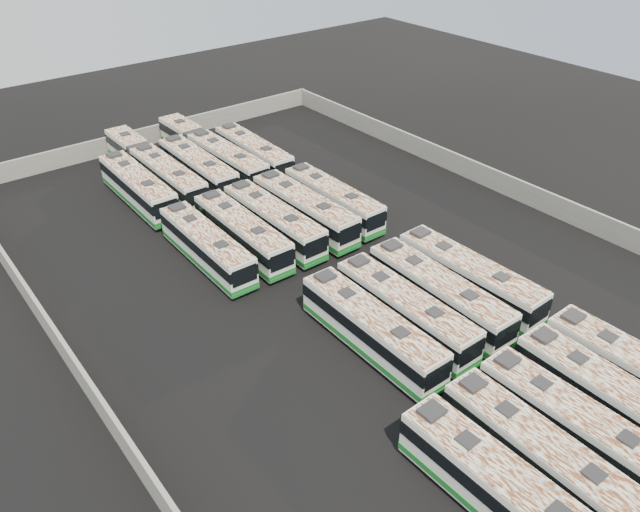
{
  "coord_description": "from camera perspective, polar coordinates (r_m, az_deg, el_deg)",
  "views": [
    {
      "loc": [
        -28.5,
        -32.33,
        29.75
      ],
      "look_at": [
        -1.61,
        1.85,
        1.6
      ],
      "focal_mm": 35.0,
      "sensor_mm": 36.0,
      "label": 1
    }
  ],
  "objects": [
    {
      "name": "bus_front_left",
      "position": [
        38.0,
        19.69,
        -17.06
      ],
      "size": [
        2.87,
        12.62,
        3.54
      ],
      "rotation": [
        0.0,
        0.0,
        -0.02
      ],
      "color": "silver",
      "rests_on": "ground"
    },
    {
      "name": "bus_midback_center",
      "position": [
        56.51,
        -4.26,
        3.2
      ],
      "size": [
        2.71,
        12.63,
        3.56
      ],
      "rotation": [
        0.0,
        0.0,
        0.0
      ],
      "color": "silver",
      "rests_on": "ground"
    },
    {
      "name": "bus_front_far_left",
      "position": [
        35.87,
        16.64,
        -20.12
      ],
      "size": [
        2.9,
        12.91,
        3.63
      ],
      "rotation": [
        0.0,
        0.0,
        0.01
      ],
      "color": "silver",
      "rests_on": "ground"
    },
    {
      "name": "bus_back_right",
      "position": [
        71.51,
        -9.92,
        9.4
      ],
      "size": [
        3.01,
        19.4,
        3.51
      ],
      "rotation": [
        0.0,
        0.0,
        0.02
      ],
      "color": "silver",
      "rests_on": "ground"
    },
    {
      "name": "bus_back_left",
      "position": [
        69.04,
        -14.94,
        7.89
      ],
      "size": [
        2.68,
        19.38,
        3.52
      ],
      "rotation": [
        0.0,
        0.0,
        -0.0
      ],
      "color": "silver",
      "rests_on": "ground"
    },
    {
      "name": "bus_back_far_left",
      "position": [
        64.83,
        -16.3,
        6.04
      ],
      "size": [
        2.87,
        12.89,
        3.63
      ],
      "rotation": [
        0.0,
        0.0,
        -0.01
      ],
      "color": "silver",
      "rests_on": "ground"
    },
    {
      "name": "ground",
      "position": [
        52.37,
        2.63,
        -1.74
      ],
      "size": [
        140.0,
        140.0,
        0.0
      ],
      "primitive_type": "plane",
      "color": "black",
      "rests_on": "ground"
    },
    {
      "name": "bus_midfront_far_right",
      "position": [
        50.15,
        13.47,
        -1.92
      ],
      "size": [
        2.97,
        12.89,
        3.62
      ],
      "rotation": [
        0.0,
        0.0,
        0.02
      ],
      "color": "silver",
      "rests_on": "ground"
    },
    {
      "name": "bus_midfront_right",
      "position": [
        47.83,
        10.78,
        -3.44
      ],
      "size": [
        3.01,
        12.94,
        3.63
      ],
      "rotation": [
        0.0,
        0.0,
        -0.02
      ],
      "color": "silver",
      "rests_on": "ground"
    },
    {
      "name": "bus_front_center",
      "position": [
        40.26,
        22.45,
        -14.34
      ],
      "size": [
        2.83,
        12.49,
        3.51
      ],
      "rotation": [
        0.0,
        0.0,
        0.02
      ],
      "color": "silver",
      "rests_on": "ground"
    },
    {
      "name": "bus_back_far_right",
      "position": [
        70.37,
        -6.1,
        9.32
      ],
      "size": [
        2.94,
        12.48,
        3.5
      ],
      "rotation": [
        0.0,
        0.0,
        -0.02
      ],
      "color": "silver",
      "rests_on": "ground"
    },
    {
      "name": "bus_midback_right",
      "position": [
        58.15,
        -1.43,
        4.24
      ],
      "size": [
        2.93,
        12.9,
        3.62
      ],
      "rotation": [
        0.0,
        0.0,
        0.02
      ],
      "color": "silver",
      "rests_on": "ground"
    },
    {
      "name": "bus_midback_left",
      "position": [
        55.05,
        -7.12,
        2.12
      ],
      "size": [
        2.84,
        12.54,
        3.52
      ],
      "rotation": [
        0.0,
        0.0,
        -0.02
      ],
      "color": "silver",
      "rests_on": "ground"
    },
    {
      "name": "bus_midfront_left",
      "position": [
        43.94,
        4.73,
        -6.69
      ],
      "size": [
        2.82,
        12.66,
        3.56
      ],
      "rotation": [
        0.0,
        0.0,
        -0.01
      ],
      "color": "silver",
      "rests_on": "ground"
    },
    {
      "name": "bus_midback_far_left",
      "position": [
        53.67,
        -10.31,
        0.9
      ],
      "size": [
        2.75,
        12.31,
        3.46
      ],
      "rotation": [
        0.0,
        0.0,
        -0.01
      ],
      "color": "silver",
      "rests_on": "ground"
    },
    {
      "name": "bus_midfront_center",
      "position": [
        45.89,
        7.78,
        -4.96
      ],
      "size": [
        2.72,
        12.54,
        3.53
      ],
      "rotation": [
        0.0,
        0.0,
        -0.01
      ],
      "color": "silver",
      "rests_on": "ground"
    },
    {
      "name": "bus_front_right",
      "position": [
        42.61,
        25.19,
        -11.98
      ],
      "size": [
        3.01,
        12.79,
        3.59
      ],
      "rotation": [
        0.0,
        0.0,
        -0.03
      ],
      "color": "silver",
      "rests_on": "ground"
    },
    {
      "name": "bus_back_center",
      "position": [
        67.51,
        -11.09,
        7.87
      ],
      "size": [
        2.9,
        12.83,
        3.61
      ],
      "rotation": [
        0.0,
        0.0,
        -0.02
      ],
      "color": "silver",
      "rests_on": "ground"
    },
    {
      "name": "perimeter_wall",
      "position": [
        51.75,
        2.66,
        -0.74
      ],
      "size": [
        45.2,
        73.2,
        2.2
      ],
      "color": "slate",
      "rests_on": "ground"
    },
    {
      "name": "bus_midback_far_right",
      "position": [
        60.12,
        1.2,
        5.17
      ],
      "size": [
        2.61,
        12.27,
        3.46
      ],
      "rotation": [
        0.0,
        0.0,
        0.0
      ],
      "color": "silver",
      "rests_on": "ground"
    }
  ]
}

